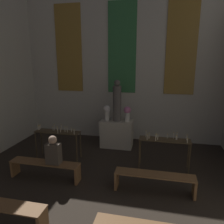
# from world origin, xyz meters

# --- Properties ---
(wall_back) EXTENTS (7.65, 0.16, 5.77)m
(wall_back) POSITION_xyz_m (0.00, 10.64, 2.92)
(wall_back) COLOR beige
(wall_back) RESTS_ON ground_plane
(altar) EXTENTS (1.11, 0.61, 0.97)m
(altar) POSITION_xyz_m (0.00, 9.68, 0.48)
(altar) COLOR #BCB29E
(altar) RESTS_ON ground_plane
(statue) EXTENTS (0.29, 0.29, 1.43)m
(statue) POSITION_xyz_m (0.00, 9.68, 1.63)
(statue) COLOR #5B5651
(statue) RESTS_ON altar
(flower_vase_left) EXTENTS (0.25, 0.25, 0.53)m
(flower_vase_left) POSITION_xyz_m (-0.36, 9.68, 1.28)
(flower_vase_left) COLOR beige
(flower_vase_left) RESTS_ON altar
(flower_vase_right) EXTENTS (0.25, 0.25, 0.53)m
(flower_vase_right) POSITION_xyz_m (0.36, 9.68, 1.28)
(flower_vase_right) COLOR beige
(flower_vase_right) RESTS_ON altar
(candle_rack_left) EXTENTS (1.42, 0.39, 1.09)m
(candle_rack_left) POSITION_xyz_m (-1.63, 8.37, 0.76)
(candle_rack_left) COLOR #473823
(candle_rack_left) RESTS_ON ground_plane
(candle_rack_right) EXTENTS (1.42, 0.39, 1.09)m
(candle_rack_right) POSITION_xyz_m (1.63, 8.37, 0.76)
(candle_rack_right) COLOR #473823
(candle_rack_right) RESTS_ON ground_plane
(pew_back_left) EXTENTS (1.86, 0.36, 0.46)m
(pew_back_left) POSITION_xyz_m (-1.41, 7.12, 0.34)
(pew_back_left) COLOR brown
(pew_back_left) RESTS_ON ground_plane
(pew_back_right) EXTENTS (1.86, 0.36, 0.46)m
(pew_back_right) POSITION_xyz_m (1.41, 7.12, 0.34)
(pew_back_right) COLOR brown
(pew_back_right) RESTS_ON ground_plane
(person_seated) EXTENTS (0.36, 0.24, 0.75)m
(person_seated) POSITION_xyz_m (-1.14, 7.12, 0.80)
(person_seated) COLOR #4C4238
(person_seated) RESTS_ON pew_back_left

